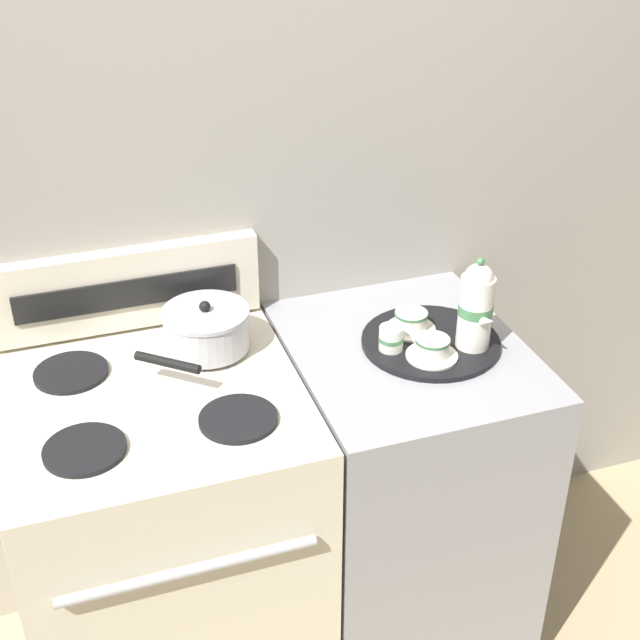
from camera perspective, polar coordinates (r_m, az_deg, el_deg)
The scene contains 11 objects.
ground_plane at distance 2.76m, azimuth -2.44°, elevation -19.53°, with size 6.00×6.00×0.00m, color tan.
wall_back at distance 2.35m, azimuth -5.58°, elevation 4.89°, with size 6.00×0.05×2.20m.
stove at distance 2.38m, azimuth -9.64°, elevation -13.89°, with size 0.69×0.71×0.93m.
control_panel at distance 2.29m, azimuth -12.30°, elevation 1.94°, with size 0.68×0.05×0.21m.
side_counter at distance 2.51m, azimuth 5.16°, elevation -10.72°, with size 0.57×0.68×0.92m.
saucepan at distance 2.20m, azimuth -7.32°, elevation -0.58°, with size 0.30×0.31×0.13m.
serving_tray at distance 2.25m, azimuth 7.12°, elevation -1.43°, with size 0.35×0.35×0.01m.
teapot at distance 2.18m, azimuth 9.96°, elevation 0.92°, with size 0.09×0.14×0.24m.
teacup_left at distance 2.27m, azimuth 5.84°, elevation -0.07°, with size 0.13×0.13×0.05m.
teacup_right at distance 2.17m, azimuth 7.20°, elevation -1.79°, with size 0.13×0.13×0.05m.
creamer_jug at distance 2.19m, azimuth 4.58°, elevation -1.17°, with size 0.06×0.06×0.06m.
Camera 1 is at (-0.46, -1.70, 2.12)m, focal length 50.00 mm.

